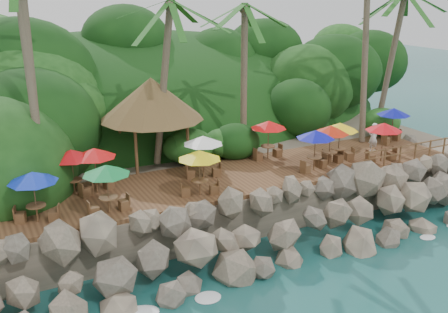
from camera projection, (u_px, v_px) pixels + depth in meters
name	position (u px, v px, depth m)	size (l,w,h in m)	color
ground	(290.00, 275.00, 21.68)	(140.00, 140.00, 0.00)	#19514F
land_base	(156.00, 148.00, 34.88)	(32.00, 25.20, 2.10)	gray
jungle_hill	(124.00, 136.00, 41.55)	(44.80, 28.00, 15.40)	#143811
seawall	(265.00, 230.00, 23.01)	(29.00, 4.00, 2.30)	gray
terrace	(224.00, 179.00, 26.07)	(26.00, 5.00, 0.20)	brown
jungle_foliage	(162.00, 168.00, 34.36)	(44.00, 16.00, 12.00)	#143811
foam_line	(286.00, 271.00, 21.92)	(25.20, 0.80, 0.06)	white
palapa	(151.00, 99.00, 27.19)	(5.44, 5.44, 4.60)	brown
dining_clusters	(242.00, 143.00, 25.61)	(22.81, 5.18, 2.14)	brown
railing	(416.00, 150.00, 28.40)	(7.20, 0.10, 1.00)	brown
waiter	(373.00, 137.00, 29.85)	(0.61, 0.40, 1.68)	silver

